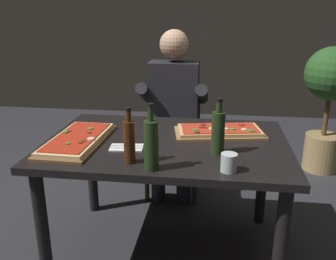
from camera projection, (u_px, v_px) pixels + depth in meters
ground_plane at (167, 248)px, 2.36m from camera, size 6.40×6.40×0.00m
dining_table at (167, 156)px, 2.15m from camera, size 1.40×0.96×0.74m
pizza_rectangular_front at (219, 131)px, 2.23m from camera, size 0.57×0.35×0.05m
pizza_rectangular_left at (77, 140)px, 2.08m from camera, size 0.30×0.61×0.05m
wine_bottle_dark at (151, 144)px, 1.71m from camera, size 0.07×0.07×0.32m
oil_bottle_amber at (129, 141)px, 1.79m from camera, size 0.06×0.06×0.29m
vinegar_bottle_green at (218, 131)px, 1.90m from camera, size 0.07×0.07×0.30m
tumbler_near_camera at (229, 164)px, 1.71m from camera, size 0.08×0.08×0.09m
napkin_cutlery_set at (127, 148)px, 2.01m from camera, size 0.19×0.13×0.01m
diner_chair at (175, 134)px, 3.01m from camera, size 0.44×0.44×0.87m
seated_diner at (173, 108)px, 2.82m from camera, size 0.53×0.41×1.33m
potted_plant_corner at (329, 94)px, 3.28m from camera, size 0.48×0.48×1.16m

